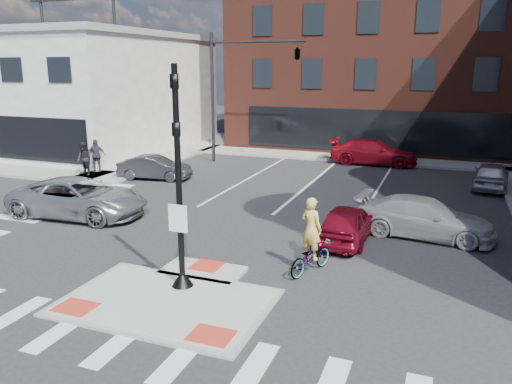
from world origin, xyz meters
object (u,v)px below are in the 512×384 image
at_px(bg_car_dark, 155,168).
at_px(pedestrian_b, 96,156).
at_px(cyclist, 311,248).
at_px(bg_car_red, 373,152).
at_px(silver_suv, 79,198).
at_px(bg_car_silver, 491,175).
at_px(white_pickup, 425,218).
at_px(red_sedan, 348,223).
at_px(pedestrian_a, 84,159).

bearing_deg(bg_car_dark, pedestrian_b, 81.86).
bearing_deg(cyclist, bg_car_red, -66.24).
distance_m(silver_suv, pedestrian_b, 8.40).
height_order(bg_car_dark, cyclist, cyclist).
distance_m(bg_car_red, cyclist, 17.85).
bearing_deg(bg_car_dark, bg_car_silver, -85.56).
bearing_deg(bg_car_red, white_pickup, -165.86).
relative_size(silver_suv, bg_car_dark, 1.44).
bearing_deg(white_pickup, bg_car_dark, 77.63).
height_order(silver_suv, bg_car_dark, silver_suv).
distance_m(bg_car_silver, cyclist, 14.66).
relative_size(red_sedan, white_pickup, 0.80).
distance_m(bg_car_dark, cyclist, 14.56).
bearing_deg(bg_car_silver, pedestrian_b, 17.53).
distance_m(white_pickup, cyclist, 5.54).
bearing_deg(pedestrian_a, white_pickup, 4.82).
height_order(bg_car_red, cyclist, cyclist).
xyz_separation_m(bg_car_red, pedestrian_b, (-14.30, -8.63, 0.30)).
relative_size(white_pickup, bg_car_dark, 1.24).
bearing_deg(red_sedan, bg_car_dark, -24.72).
height_order(red_sedan, bg_car_dark, red_sedan).
distance_m(white_pickup, bg_car_silver, 9.24).
xyz_separation_m(white_pickup, cyclist, (-3.00, -4.66, 0.08)).
xyz_separation_m(silver_suv, pedestrian_b, (-4.64, 7.00, 0.29)).
distance_m(silver_suv, bg_car_silver, 19.68).
xyz_separation_m(bg_car_silver, bg_car_red, (-6.46, 4.35, 0.09)).
distance_m(bg_car_dark, pedestrian_a, 3.96).
height_order(silver_suv, red_sedan, silver_suv).
distance_m(red_sedan, pedestrian_b, 16.63).
relative_size(white_pickup, bg_car_silver, 1.21).
height_order(bg_car_dark, bg_car_red, bg_car_red).
relative_size(red_sedan, bg_car_dark, 0.99).
xyz_separation_m(pedestrian_a, pedestrian_b, (0.00, 0.98, 0.01)).
bearing_deg(white_pickup, pedestrian_b, 81.50).
bearing_deg(red_sedan, pedestrian_a, -15.20).
distance_m(silver_suv, bg_car_dark, 7.14).
relative_size(bg_car_dark, cyclist, 1.67).
bearing_deg(bg_car_red, bg_car_silver, -125.53).
relative_size(red_sedan, cyclist, 1.66).
relative_size(red_sedan, bg_car_silver, 0.96).
distance_m(cyclist, pedestrian_a, 17.11).
bearing_deg(white_pickup, bg_car_silver, -11.72).
relative_size(white_pickup, cyclist, 2.08).
xyz_separation_m(white_pickup, bg_car_dark, (-14.21, 4.62, -0.06)).
bearing_deg(silver_suv, pedestrian_b, 29.15).
height_order(white_pickup, pedestrian_b, pedestrian_b).
xyz_separation_m(silver_suv, bg_car_silver, (16.12, 11.28, -0.10)).
bearing_deg(bg_car_dark, pedestrian_a, 96.32).
xyz_separation_m(bg_car_dark, bg_car_silver, (16.97, 4.19, 0.04)).
bearing_deg(pedestrian_a, bg_car_silver, 30.22).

